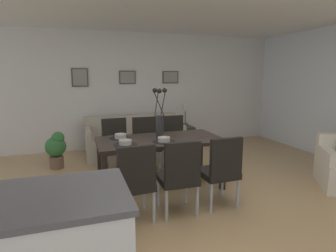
# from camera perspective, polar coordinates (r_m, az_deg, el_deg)

# --- Properties ---
(ground_plane) EXTENTS (9.00, 9.00, 0.00)m
(ground_plane) POSITION_cam_1_polar(r_m,az_deg,el_deg) (3.72, 1.90, -16.00)
(ground_plane) COLOR tan
(back_wall_panel) EXTENTS (9.00, 0.10, 2.60)m
(back_wall_panel) POSITION_cam_1_polar(r_m,az_deg,el_deg) (6.49, -8.10, 7.19)
(back_wall_panel) COLOR silver
(back_wall_panel) RESTS_ON ground
(dining_table) EXTENTS (1.80, 0.90, 0.74)m
(dining_table) POSITION_cam_1_polar(r_m,az_deg,el_deg) (4.09, -1.71, -3.66)
(dining_table) COLOR black
(dining_table) RESTS_ON ground
(dining_chair_near_left) EXTENTS (0.47, 0.47, 0.92)m
(dining_chair_near_left) POSITION_cam_1_polar(r_m,az_deg,el_deg) (3.18, -6.93, -10.78)
(dining_chair_near_left) COLOR black
(dining_chair_near_left) RESTS_ON ground
(dining_chair_near_right) EXTENTS (0.46, 0.46, 0.92)m
(dining_chair_near_right) POSITION_cam_1_polar(r_m,az_deg,el_deg) (4.85, -10.67, -3.41)
(dining_chair_near_right) COLOR black
(dining_chair_near_right) RESTS_ON ground
(dining_chair_far_left) EXTENTS (0.45, 0.45, 0.92)m
(dining_chair_far_left) POSITION_cam_1_polar(r_m,az_deg,el_deg) (3.33, 2.32, -9.75)
(dining_chair_far_left) COLOR black
(dining_chair_far_left) RESTS_ON ground
(dining_chair_far_right) EXTENTS (0.46, 0.46, 0.92)m
(dining_chair_far_right) POSITION_cam_1_polar(r_m,az_deg,el_deg) (4.92, -4.60, -3.07)
(dining_chair_far_right) COLOR black
(dining_chair_far_right) RESTS_ON ground
(dining_chair_mid_left) EXTENTS (0.45, 0.45, 0.92)m
(dining_chair_mid_left) POSITION_cam_1_polar(r_m,az_deg,el_deg) (3.57, 10.81, -8.48)
(dining_chair_mid_left) COLOR black
(dining_chair_mid_left) RESTS_ON ground
(dining_chair_mid_right) EXTENTS (0.45, 0.45, 0.92)m
(dining_chair_mid_right) POSITION_cam_1_polar(r_m,az_deg,el_deg) (5.07, 1.29, -2.63)
(dining_chair_mid_right) COLOR black
(dining_chair_mid_right) RESTS_ON ground
(centerpiece_vase) EXTENTS (0.21, 0.23, 0.73)m
(centerpiece_vase) POSITION_cam_1_polar(r_m,az_deg,el_deg) (4.02, -1.73, 1.34)
(centerpiece_vase) COLOR #232326
(centerpiece_vase) RESTS_ON dining_table
(placemat_near_left) EXTENTS (0.32, 0.32, 0.01)m
(placemat_near_left) POSITION_cam_1_polar(r_m,az_deg,el_deg) (3.76, -8.75, -3.78)
(placemat_near_left) COLOR black
(placemat_near_left) RESTS_ON dining_table
(bowl_near_left) EXTENTS (0.17, 0.17, 0.07)m
(bowl_near_left) POSITION_cam_1_polar(r_m,az_deg,el_deg) (3.75, -8.76, -3.23)
(bowl_near_left) COLOR #B2ADA3
(bowl_near_left) RESTS_ON dining_table
(placemat_near_right) EXTENTS (0.32, 0.32, 0.01)m
(placemat_near_right) POSITION_cam_1_polar(r_m,az_deg,el_deg) (4.15, -9.70, -2.45)
(placemat_near_right) COLOR black
(placemat_near_right) RESTS_ON dining_table
(bowl_near_right) EXTENTS (0.17, 0.17, 0.07)m
(bowl_near_right) POSITION_cam_1_polar(r_m,az_deg,el_deg) (4.14, -9.72, -1.95)
(bowl_near_right) COLOR #B2ADA3
(bowl_near_right) RESTS_ON dining_table
(placemat_far_left) EXTENTS (0.32, 0.32, 0.01)m
(placemat_far_left) POSITION_cam_1_polar(r_m,az_deg,el_deg) (3.88, -0.85, -3.20)
(placemat_far_left) COLOR black
(placemat_far_left) RESTS_ON dining_table
(bowl_far_left) EXTENTS (0.17, 0.17, 0.07)m
(bowl_far_left) POSITION_cam_1_polar(r_m,az_deg,el_deg) (3.87, -0.86, -2.66)
(bowl_far_left) COLOR #B2ADA3
(bowl_far_left) RESTS_ON dining_table
(sofa) EXTENTS (2.00, 0.84, 0.80)m
(sofa) POSITION_cam_1_polar(r_m,az_deg,el_deg) (5.95, -6.90, -3.03)
(sofa) COLOR #A89E8E
(sofa) RESTS_ON ground
(side_table) EXTENTS (0.36, 0.36, 0.52)m
(side_table) POSITION_cam_1_polar(r_m,az_deg,el_deg) (6.27, 3.51, -2.45)
(side_table) COLOR #33261E
(side_table) RESTS_ON ground
(table_lamp) EXTENTS (0.22, 0.22, 0.51)m
(table_lamp) POSITION_cam_1_polar(r_m,az_deg,el_deg) (6.16, 3.57, 3.30)
(table_lamp) COLOR #4C4C51
(table_lamp) RESTS_ON side_table
(framed_picture_left) EXTENTS (0.34, 0.03, 0.39)m
(framed_picture_left) POSITION_cam_1_polar(r_m,az_deg,el_deg) (6.31, -17.62, 9.47)
(framed_picture_left) COLOR #473828
(framed_picture_center) EXTENTS (0.37, 0.03, 0.30)m
(framed_picture_center) POSITION_cam_1_polar(r_m,az_deg,el_deg) (6.41, -8.31, 9.85)
(framed_picture_center) COLOR #473828
(framed_picture_right) EXTENTS (0.39, 0.03, 0.29)m
(framed_picture_right) POSITION_cam_1_polar(r_m,az_deg,el_deg) (6.66, 0.51, 9.98)
(framed_picture_right) COLOR #473828
(potted_plant) EXTENTS (0.36, 0.36, 0.67)m
(potted_plant) POSITION_cam_1_polar(r_m,az_deg,el_deg) (5.36, -21.95, -4.22)
(potted_plant) COLOR brown
(potted_plant) RESTS_ON ground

